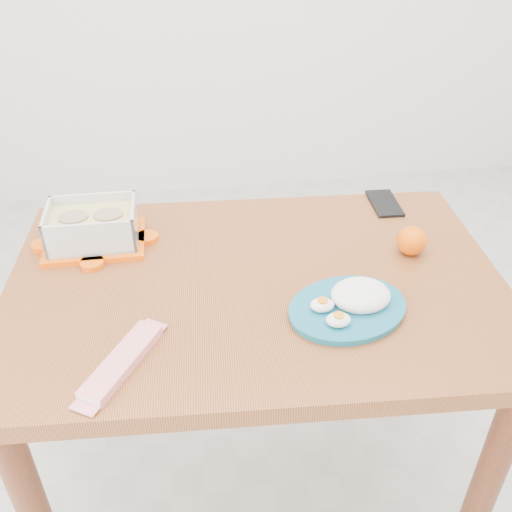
{
  "coord_description": "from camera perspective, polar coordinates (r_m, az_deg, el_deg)",
  "views": [
    {
      "loc": [
        -0.29,
        -1.05,
        1.48
      ],
      "look_at": [
        -0.15,
        -0.1,
        0.81
      ],
      "focal_mm": 40.0,
      "sensor_mm": 36.0,
      "label": 1
    }
  ],
  "objects": [
    {
      "name": "ground",
      "position": [
        1.84,
        4.32,
        -18.93
      ],
      "size": [
        3.5,
        3.5,
        0.0
      ],
      "primitive_type": "plane",
      "color": "#B7B7B2",
      "rests_on": "ground"
    },
    {
      "name": "dining_table",
      "position": [
        1.28,
        0.0,
        -6.52
      ],
      "size": [
        1.09,
        0.76,
        0.75
      ],
      "rotation": [
        0.0,
        0.0,
        -0.06
      ],
      "color": "#99542B",
      "rests_on": "ground"
    },
    {
      "name": "food_container",
      "position": [
        1.35,
        -16.0,
        2.84
      ],
      "size": [
        0.23,
        0.17,
        0.1
      ],
      "rotation": [
        0.0,
        0.0,
        -0.01
      ],
      "color": "#FF5A07",
      "rests_on": "dining_table"
    },
    {
      "name": "orange_fruit",
      "position": [
        1.32,
        15.3,
        1.49
      ],
      "size": [
        0.07,
        0.07,
        0.07
      ],
      "primitive_type": "sphere",
      "color": "orange",
      "rests_on": "dining_table"
    },
    {
      "name": "rice_plate",
      "position": [
        1.13,
        9.57,
        -4.56
      ],
      "size": [
        0.3,
        0.3,
        0.06
      ],
      "rotation": [
        0.0,
        0.0,
        0.3
      ],
      "color": "#16617B",
      "rests_on": "dining_table"
    },
    {
      "name": "candy_bar",
      "position": [
        1.04,
        -13.25,
        -10.22
      ],
      "size": [
        0.14,
        0.19,
        0.02
      ],
      "primitive_type": "cube",
      "rotation": [
        0.0,
        0.0,
        1.02
      ],
      "color": "red",
      "rests_on": "dining_table"
    },
    {
      "name": "smartphone",
      "position": [
        1.51,
        12.72,
        5.17
      ],
      "size": [
        0.07,
        0.14,
        0.01
      ],
      "primitive_type": "cube",
      "rotation": [
        0.0,
        0.0,
        -0.05
      ],
      "color": "black",
      "rests_on": "dining_table"
    }
  ]
}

